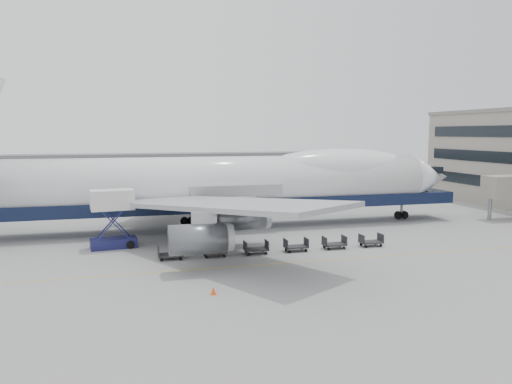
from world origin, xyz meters
name	(u,v)px	position (x,y,z in m)	size (l,w,h in m)	color
ground	(246,250)	(0.00, 0.00, 0.00)	(260.00, 260.00, 0.00)	gray
apron_line	(263,265)	(0.00, -6.00, 0.01)	(60.00, 0.15, 0.01)	gold
hangar	(130,169)	(-10.00, 70.00, 3.50)	(110.00, 8.00, 7.00)	slate
airliner	(228,183)	(0.64, 12.00, 5.62)	(67.00, 55.30, 19.98)	white
catering_truck	(113,215)	(-12.99, 4.52, 3.43)	(4.84, 3.60, 6.01)	#1B1D51
traffic_cone	(213,291)	(-5.78, -12.99, 0.29)	(0.41, 0.41, 0.61)	#E54A0C
dolly_0	(170,254)	(-7.81, -1.91, 0.53)	(2.30, 1.35, 1.30)	#2D2D30
dolly_1	(214,251)	(-3.66, -1.91, 0.53)	(2.30, 1.35, 1.30)	#2D2D30
dolly_2	(256,249)	(0.49, -1.91, 0.53)	(2.30, 1.35, 1.30)	#2D2D30
dolly_3	(296,246)	(4.64, -1.91, 0.53)	(2.30, 1.35, 1.30)	#2D2D30
dolly_4	(334,244)	(8.79, -1.91, 0.53)	(2.30, 1.35, 1.30)	#2D2D30
dolly_5	(371,241)	(12.94, -1.91, 0.53)	(2.30, 1.35, 1.30)	#2D2D30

